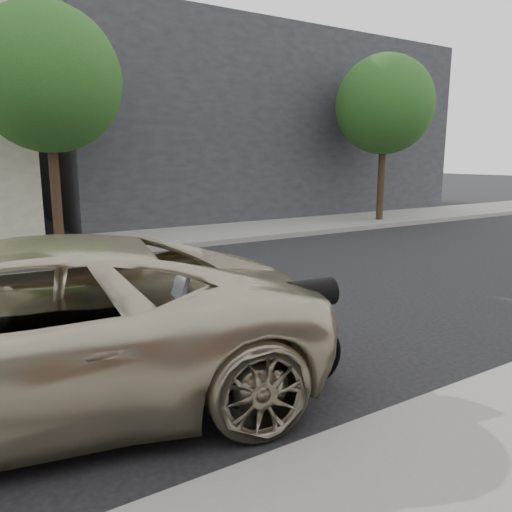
{
  "coord_description": "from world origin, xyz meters",
  "views": [
    {
      "loc": [
        4.33,
        6.86,
        2.35
      ],
      "look_at": [
        0.44,
        0.65,
        0.9
      ],
      "focal_mm": 35.0,
      "sensor_mm": 36.0,
      "label": 1
    }
  ],
  "objects": [
    {
      "name": "ground",
      "position": [
        0.0,
        0.0,
        0.0
      ],
      "size": [
        120.0,
        120.0,
        0.0
      ],
      "primitive_type": "plane",
      "color": "black",
      "rests_on": "ground"
    },
    {
      "name": "far_sidewalk",
      "position": [
        0.0,
        -6.5,
        0.07
      ],
      "size": [
        44.0,
        3.0,
        0.15
      ],
      "primitive_type": "cube",
      "color": "gray",
      "rests_on": "ground"
    },
    {
      "name": "far_building_dark",
      "position": [
        -7.0,
        -13.5,
        3.5
      ],
      "size": [
        16.0,
        11.0,
        7.0
      ],
      "color": "#2B2B30",
      "rests_on": "ground"
    },
    {
      "name": "street_tree_left",
      "position": [
        -9.0,
        -6.0,
        4.14
      ],
      "size": [
        3.4,
        3.4,
        5.7
      ],
      "color": "#382719",
      "rests_on": "far_sidewalk"
    },
    {
      "name": "street_tree_mid",
      "position": [
        2.0,
        -6.0,
        4.14
      ],
      "size": [
        3.4,
        3.4,
        5.7
      ],
      "color": "#382719",
      "rests_on": "far_sidewalk"
    },
    {
      "name": "motorcycle",
      "position": [
        1.85,
        2.93,
        0.6
      ],
      "size": [
        2.18,
        0.73,
        1.38
      ],
      "rotation": [
        0.0,
        0.0,
        -0.15
      ],
      "color": "black",
      "rests_on": "ground"
    },
    {
      "name": "minivan",
      "position": [
        4.01,
        2.01,
        0.81
      ],
      "size": [
        6.24,
        3.8,
        1.62
      ],
      "primitive_type": "imported",
      "rotation": [
        0.0,
        0.0,
        1.37
      ],
      "color": "beige",
      "rests_on": "ground"
    }
  ]
}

